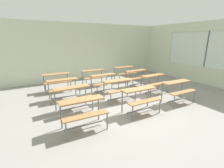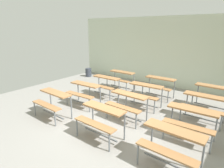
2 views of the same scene
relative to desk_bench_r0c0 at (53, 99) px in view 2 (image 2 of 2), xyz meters
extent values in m
cube|color=gray|center=(1.65, 0.57, -0.59)|extent=(10.00, 9.00, 0.05)
cube|color=beige|center=(1.65, 5.07, 0.94)|extent=(10.00, 0.12, 3.00)
cube|color=#A87547|center=(0.00, 0.11, 0.16)|extent=(1.11, 0.36, 0.04)
cube|color=#A87547|center=(-0.01, -0.21, -0.12)|extent=(1.11, 0.26, 0.03)
cylinder|color=slate|center=(-0.49, 0.27, -0.20)|extent=(0.04, 0.04, 0.72)
cylinder|color=slate|center=(0.51, 0.23, -0.20)|extent=(0.04, 0.04, 0.72)
cylinder|color=slate|center=(-0.51, -0.28, -0.34)|extent=(0.04, 0.04, 0.44)
cylinder|color=slate|center=(0.49, -0.32, -0.34)|extent=(0.04, 0.04, 0.44)
cube|color=slate|center=(0.00, -0.03, -0.46)|extent=(1.00, 0.06, 0.03)
cube|color=#A87547|center=(1.80, 0.11, 0.16)|extent=(1.11, 0.35, 0.04)
cube|color=#A87547|center=(1.79, -0.21, -0.12)|extent=(1.10, 0.25, 0.03)
cylinder|color=slate|center=(1.30, 0.27, -0.20)|extent=(0.04, 0.04, 0.72)
cylinder|color=slate|center=(2.30, 0.24, -0.20)|extent=(0.04, 0.04, 0.72)
cylinder|color=slate|center=(1.29, -0.28, -0.34)|extent=(0.04, 0.04, 0.44)
cylinder|color=slate|center=(2.29, -0.31, -0.34)|extent=(0.04, 0.04, 0.44)
cube|color=slate|center=(1.80, -0.03, -0.46)|extent=(1.00, 0.06, 0.03)
cube|color=#A87547|center=(3.46, 0.11, 0.16)|extent=(1.11, 0.35, 0.04)
cube|color=#A87547|center=(3.45, -0.21, -0.12)|extent=(1.11, 0.25, 0.03)
cylinder|color=slate|center=(2.97, 0.27, -0.20)|extent=(0.04, 0.04, 0.72)
cylinder|color=slate|center=(3.97, 0.24, -0.20)|extent=(0.04, 0.04, 0.72)
cylinder|color=slate|center=(2.95, -0.28, -0.34)|extent=(0.04, 0.04, 0.44)
cube|color=slate|center=(3.46, -0.03, -0.46)|extent=(1.00, 0.06, 0.03)
cube|color=#A87547|center=(0.08, 1.26, 0.16)|extent=(1.11, 0.37, 0.04)
cube|color=#A87547|center=(0.09, 0.94, -0.12)|extent=(1.11, 0.27, 0.03)
cylinder|color=slate|center=(-0.43, 1.37, -0.20)|extent=(0.04, 0.04, 0.72)
cylinder|color=slate|center=(0.57, 1.42, -0.20)|extent=(0.04, 0.04, 0.72)
cylinder|color=slate|center=(-0.40, 0.82, -0.34)|extent=(0.04, 0.04, 0.44)
cylinder|color=slate|center=(0.60, 0.87, -0.34)|extent=(0.04, 0.04, 0.44)
cube|color=slate|center=(0.09, 1.12, -0.46)|extent=(1.00, 0.07, 0.03)
cube|color=#A87547|center=(1.78, 1.27, 0.16)|extent=(1.11, 0.37, 0.04)
cube|color=#A87547|center=(1.76, 0.95, -0.12)|extent=(1.11, 0.27, 0.03)
cylinder|color=slate|center=(1.28, 1.44, -0.20)|extent=(0.04, 0.04, 0.72)
cylinder|color=slate|center=(2.28, 1.39, -0.20)|extent=(0.04, 0.04, 0.72)
cylinder|color=slate|center=(1.26, 0.89, -0.34)|extent=(0.04, 0.04, 0.44)
cylinder|color=slate|center=(2.26, 0.84, -0.34)|extent=(0.04, 0.04, 0.44)
cube|color=slate|center=(1.77, 1.13, -0.46)|extent=(1.00, 0.08, 0.03)
cube|color=#A87547|center=(3.48, 1.28, 0.16)|extent=(1.11, 0.35, 0.04)
cube|color=#A87547|center=(3.49, 0.96, -0.12)|extent=(1.11, 0.25, 0.03)
cylinder|color=slate|center=(2.97, 1.40, -0.20)|extent=(0.04, 0.04, 0.72)
cylinder|color=slate|center=(3.97, 1.43, -0.20)|extent=(0.04, 0.04, 0.72)
cylinder|color=slate|center=(2.99, 0.85, -0.34)|extent=(0.04, 0.04, 0.44)
cylinder|color=slate|center=(3.99, 0.88, -0.34)|extent=(0.04, 0.04, 0.44)
cube|color=slate|center=(3.48, 1.14, -0.46)|extent=(1.00, 0.06, 0.03)
cube|color=#A87547|center=(0.05, 2.38, 0.16)|extent=(1.10, 0.33, 0.04)
cube|color=#A87547|center=(0.05, 2.06, -0.12)|extent=(1.10, 0.23, 0.03)
cylinder|color=slate|center=(-0.45, 2.52, -0.20)|extent=(0.04, 0.04, 0.72)
cylinder|color=slate|center=(0.55, 2.51, -0.20)|extent=(0.04, 0.04, 0.72)
cylinder|color=slate|center=(-0.45, 1.97, -0.34)|extent=(0.04, 0.04, 0.44)
cylinder|color=slate|center=(0.55, 1.96, -0.34)|extent=(0.04, 0.04, 0.44)
cube|color=slate|center=(0.05, 2.24, -0.46)|extent=(1.00, 0.04, 0.03)
cube|color=#A87547|center=(1.73, 2.37, 0.16)|extent=(1.11, 0.35, 0.04)
cube|color=#A87547|center=(1.73, 2.05, -0.12)|extent=(1.10, 0.25, 0.03)
cylinder|color=slate|center=(1.22, 2.50, -0.20)|extent=(0.04, 0.04, 0.72)
cylinder|color=slate|center=(2.22, 2.52, -0.20)|extent=(0.04, 0.04, 0.72)
cylinder|color=slate|center=(1.24, 1.95, -0.34)|extent=(0.04, 0.04, 0.44)
cylinder|color=slate|center=(2.24, 1.97, -0.34)|extent=(0.04, 0.04, 0.44)
cube|color=slate|center=(1.73, 2.23, -0.46)|extent=(1.00, 0.06, 0.03)
cube|color=#A87547|center=(3.50, 2.42, 0.16)|extent=(1.10, 0.32, 0.04)
cube|color=#A87547|center=(3.50, 2.10, -0.12)|extent=(1.10, 0.22, 0.03)
cylinder|color=slate|center=(3.00, 2.56, -0.20)|extent=(0.04, 0.04, 0.72)
cylinder|color=slate|center=(3.00, 2.01, -0.34)|extent=(0.04, 0.04, 0.44)
cylinder|color=slate|center=(4.00, 2.01, -0.34)|extent=(0.04, 0.04, 0.44)
cube|color=slate|center=(3.50, 2.28, -0.46)|extent=(1.00, 0.04, 0.03)
cube|color=#A87547|center=(0.03, 3.49, 0.16)|extent=(1.11, 0.35, 0.04)
cube|color=#A87547|center=(0.02, 3.17, -0.12)|extent=(1.11, 0.25, 0.03)
cylinder|color=slate|center=(-0.47, 3.64, -0.20)|extent=(0.04, 0.04, 0.72)
cylinder|color=slate|center=(0.53, 3.62, -0.20)|extent=(0.04, 0.04, 0.72)
cylinder|color=slate|center=(-0.48, 3.09, -0.34)|extent=(0.04, 0.04, 0.44)
cylinder|color=slate|center=(0.52, 3.07, -0.34)|extent=(0.04, 0.04, 0.44)
cube|color=slate|center=(0.02, 3.35, -0.46)|extent=(1.00, 0.06, 0.03)
cube|color=#A87547|center=(1.74, 3.49, 0.16)|extent=(1.11, 0.35, 0.04)
cube|color=#A87547|center=(1.73, 3.17, -0.12)|extent=(1.11, 0.25, 0.03)
cylinder|color=slate|center=(1.24, 3.64, -0.20)|extent=(0.04, 0.04, 0.72)
cylinder|color=slate|center=(2.24, 3.62, -0.20)|extent=(0.04, 0.04, 0.72)
cylinder|color=slate|center=(1.23, 3.09, -0.34)|extent=(0.04, 0.04, 0.44)
cylinder|color=slate|center=(2.23, 3.07, -0.34)|extent=(0.04, 0.04, 0.44)
cube|color=slate|center=(1.73, 3.35, -0.46)|extent=(1.00, 0.06, 0.03)
cube|color=#A87547|center=(3.53, 3.52, 0.16)|extent=(1.11, 0.36, 0.04)
cube|color=#A87547|center=(3.51, 3.20, -0.12)|extent=(1.11, 0.26, 0.03)
cylinder|color=slate|center=(3.03, 3.68, -0.20)|extent=(0.04, 0.04, 0.72)
cylinder|color=slate|center=(3.01, 3.13, -0.34)|extent=(0.04, 0.04, 0.44)
cube|color=slate|center=(3.52, 3.38, -0.46)|extent=(1.00, 0.07, 0.03)
cylinder|color=#333842|center=(-2.60, 4.14, -0.34)|extent=(0.32, 0.32, 0.44)
camera|label=1|loc=(-1.12, -3.41, 1.60)|focal=25.25mm
camera|label=2|loc=(4.41, -3.01, 1.94)|focal=30.47mm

